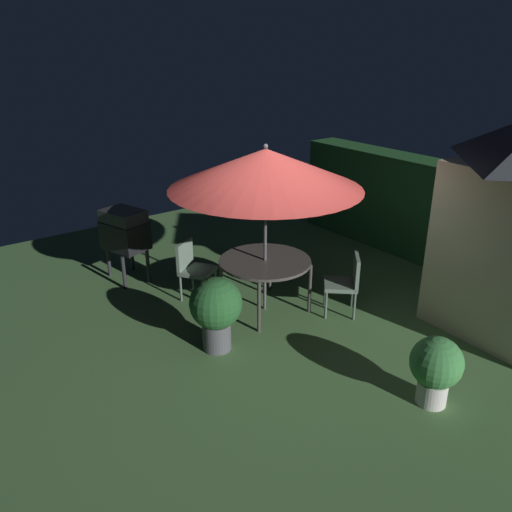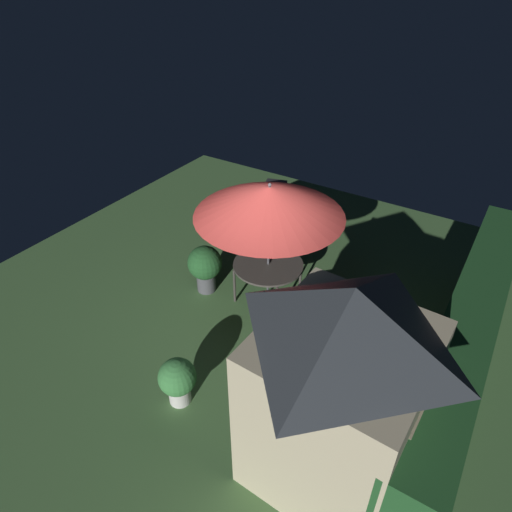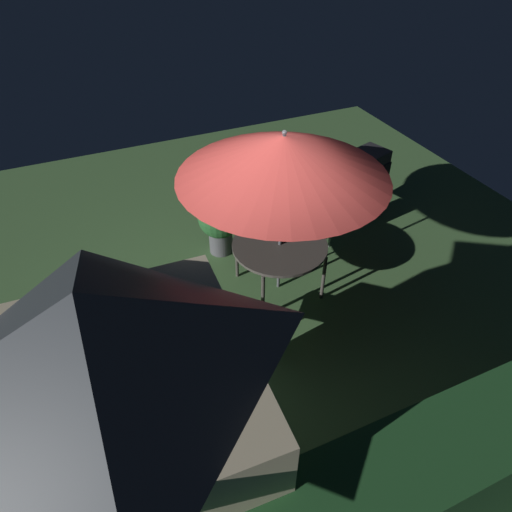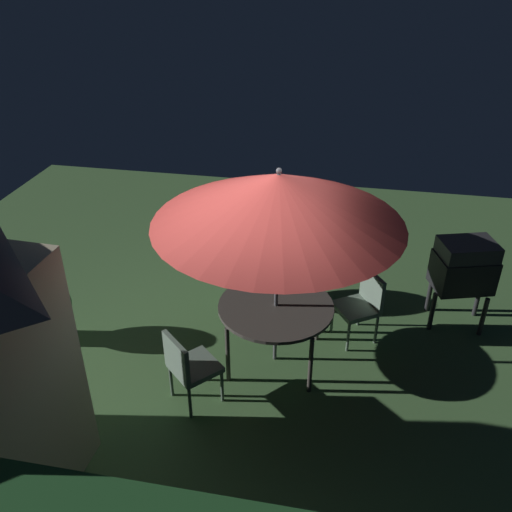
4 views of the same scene
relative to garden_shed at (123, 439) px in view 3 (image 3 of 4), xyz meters
The scene contains 10 objects.
ground_plane 3.53m from the garden_shed, 129.79° to the right, with size 11.00×11.00×0.00m, color #47703D.
hedge_backdrop 2.38m from the garden_shed, 152.63° to the left, with size 6.01×0.64×1.78m.
garden_shed is the anchor object (origin of this frame).
patio_table 3.58m from the garden_shed, 135.53° to the right, with size 1.32×1.32×0.79m.
patio_umbrella 3.54m from the garden_shed, 135.53° to the right, with size 2.65×2.65×2.44m.
bbq_grill 5.95m from the garden_shed, 142.35° to the right, with size 0.82×0.68×1.20m.
chair_near_shed 4.75m from the garden_shed, 138.41° to the right, with size 0.64×0.64×0.90m.
chair_far_side 2.52m from the garden_shed, 137.02° to the right, with size 0.65×0.65×0.90m.
potted_plant_by_shed 4.23m from the garden_shed, 119.38° to the right, with size 0.67×0.67×0.99m.
potted_plant_by_grill 2.55m from the garden_shed, 82.35° to the right, with size 0.57×0.57×0.80m.
Camera 3 is at (1.86, 4.41, 4.63)m, focal length 32.11 mm.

